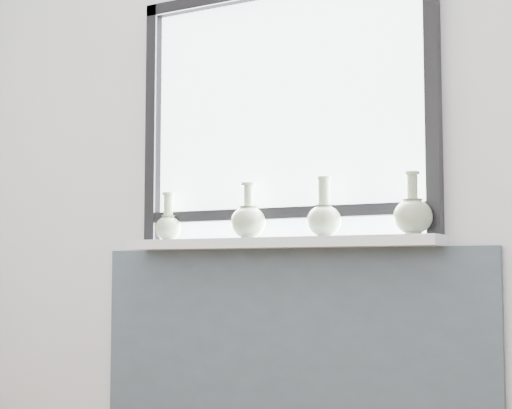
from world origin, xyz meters
The scene contains 8 objects.
back_wall centered at (0.00, 1.81, 1.30)m, with size 3.60×0.02×2.60m, color silver.
apron_panel centered at (0.00, 1.78, 0.43)m, with size 1.70×0.03×0.86m, color #475361.
windowsill centered at (0.00, 1.71, 0.88)m, with size 1.32×0.18×0.04m, color white.
window centered at (0.00, 1.77, 1.44)m, with size 1.30×0.06×1.05m.
vase_a centered at (-0.51, 1.72, 0.97)m, with size 0.11×0.11×0.20m.
vase_b centered at (-0.12, 1.71, 0.97)m, with size 0.14×0.14×0.22m.
vase_c centered at (0.20, 1.72, 0.98)m, with size 0.13×0.13×0.23m.
vase_d centered at (0.56, 1.70, 0.97)m, with size 0.14×0.14×0.23m.
Camera 1 is at (1.39, -1.04, 0.77)m, focal length 55.00 mm.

